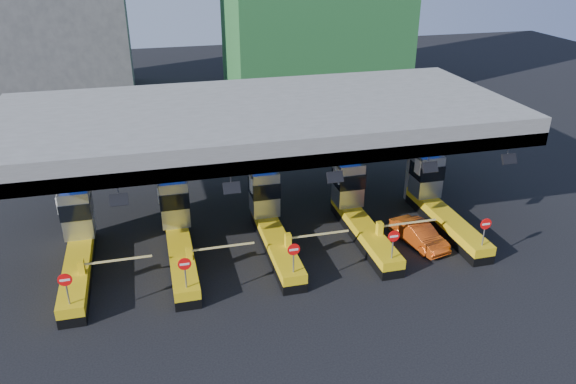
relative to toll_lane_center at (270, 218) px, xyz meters
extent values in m
plane|color=black|center=(0.00, -0.28, -1.40)|extent=(120.00, 120.00, 0.00)
cube|color=slate|center=(0.00, 2.72, 4.85)|extent=(28.00, 12.00, 1.50)
cube|color=#4C4C49|center=(0.00, -2.98, 4.45)|extent=(28.00, 0.60, 0.70)
cube|color=slate|center=(-10.00, 2.72, 1.35)|extent=(1.00, 1.00, 5.50)
cube|color=slate|center=(0.00, 2.72, 1.35)|extent=(1.00, 1.00, 5.50)
cube|color=slate|center=(10.00, 2.72, 1.35)|extent=(1.00, 1.00, 5.50)
cylinder|color=slate|center=(-7.50, -2.98, 3.85)|extent=(0.06, 0.06, 0.50)
cube|color=black|center=(-7.50, -3.18, 3.50)|extent=(0.80, 0.38, 0.54)
cylinder|color=slate|center=(-2.50, -2.98, 3.85)|extent=(0.06, 0.06, 0.50)
cube|color=black|center=(-2.50, -3.18, 3.50)|extent=(0.80, 0.38, 0.54)
cylinder|color=slate|center=(2.50, -2.98, 3.85)|extent=(0.06, 0.06, 0.50)
cube|color=black|center=(2.50, -3.18, 3.50)|extent=(0.80, 0.38, 0.54)
cylinder|color=slate|center=(7.50, -2.98, 3.85)|extent=(0.06, 0.06, 0.50)
cube|color=black|center=(7.50, -3.18, 3.50)|extent=(0.80, 0.38, 0.54)
cylinder|color=slate|center=(12.00, -2.98, 3.85)|extent=(0.06, 0.06, 0.50)
cube|color=black|center=(12.00, -3.18, 3.50)|extent=(0.80, 0.38, 0.54)
cube|color=black|center=(-10.00, -1.28, -1.15)|extent=(1.20, 8.00, 0.50)
cube|color=#E5B70C|center=(-10.00, -1.28, -0.65)|extent=(1.20, 8.00, 0.50)
cube|color=#9EA3A8|center=(-10.00, 1.52, 0.90)|extent=(1.50, 1.50, 2.60)
cube|color=black|center=(-10.00, 1.50, 1.20)|extent=(1.56, 1.56, 0.90)
cube|color=#0C2DBF|center=(-10.00, 1.52, 2.48)|extent=(1.30, 0.35, 0.55)
cube|color=white|center=(-10.80, 1.22, 1.60)|extent=(0.06, 0.70, 0.90)
cylinder|color=slate|center=(-10.00, -4.88, 0.25)|extent=(0.07, 0.07, 1.30)
cylinder|color=red|center=(-10.00, -4.91, 0.85)|extent=(0.60, 0.04, 0.60)
cube|color=white|center=(-10.00, -4.93, 0.85)|extent=(0.42, 0.02, 0.10)
cube|color=#E5B70C|center=(-9.65, -2.48, -0.05)|extent=(0.30, 0.35, 0.70)
cube|color=white|center=(-8.00, -2.48, 0.05)|extent=(3.20, 0.08, 0.08)
cube|color=black|center=(-5.00, -1.28, -1.15)|extent=(1.20, 8.00, 0.50)
cube|color=#E5B70C|center=(-5.00, -1.28, -0.65)|extent=(1.20, 8.00, 0.50)
cube|color=#9EA3A8|center=(-5.00, 1.52, 0.90)|extent=(1.50, 1.50, 2.60)
cube|color=black|center=(-5.00, 1.50, 1.20)|extent=(1.56, 1.56, 0.90)
cube|color=#0C2DBF|center=(-5.00, 1.52, 2.48)|extent=(1.30, 0.35, 0.55)
cube|color=white|center=(-5.80, 1.22, 1.60)|extent=(0.06, 0.70, 0.90)
cylinder|color=slate|center=(-5.00, -4.88, 0.25)|extent=(0.07, 0.07, 1.30)
cylinder|color=red|center=(-5.00, -4.91, 0.85)|extent=(0.60, 0.04, 0.60)
cube|color=white|center=(-5.00, -4.93, 0.85)|extent=(0.42, 0.02, 0.10)
cube|color=#E5B70C|center=(-4.65, -2.48, -0.05)|extent=(0.30, 0.35, 0.70)
cube|color=white|center=(-3.00, -2.48, 0.05)|extent=(3.20, 0.08, 0.08)
cube|color=black|center=(0.00, -1.28, -1.15)|extent=(1.20, 8.00, 0.50)
cube|color=#E5B70C|center=(0.00, -1.28, -0.65)|extent=(1.20, 8.00, 0.50)
cube|color=#9EA3A8|center=(0.00, 1.52, 0.90)|extent=(1.50, 1.50, 2.60)
cube|color=black|center=(0.00, 1.50, 1.20)|extent=(1.56, 1.56, 0.90)
cube|color=#0C2DBF|center=(0.00, 1.52, 2.48)|extent=(1.30, 0.35, 0.55)
cube|color=white|center=(-0.80, 1.22, 1.60)|extent=(0.06, 0.70, 0.90)
cylinder|color=slate|center=(0.00, -4.88, 0.25)|extent=(0.07, 0.07, 1.30)
cylinder|color=red|center=(0.00, -4.91, 0.85)|extent=(0.60, 0.04, 0.60)
cube|color=white|center=(0.00, -4.93, 0.85)|extent=(0.42, 0.02, 0.10)
cube|color=#E5B70C|center=(0.35, -2.48, -0.05)|extent=(0.30, 0.35, 0.70)
cube|color=white|center=(2.00, -2.48, 0.05)|extent=(3.20, 0.08, 0.08)
cube|color=black|center=(5.00, -1.28, -1.15)|extent=(1.20, 8.00, 0.50)
cube|color=#E5B70C|center=(5.00, -1.28, -0.65)|extent=(1.20, 8.00, 0.50)
cube|color=#9EA3A8|center=(5.00, 1.52, 0.90)|extent=(1.50, 1.50, 2.60)
cube|color=black|center=(5.00, 1.50, 1.20)|extent=(1.56, 1.56, 0.90)
cube|color=#0C2DBF|center=(5.00, 1.52, 2.48)|extent=(1.30, 0.35, 0.55)
cube|color=white|center=(4.20, 1.22, 1.60)|extent=(0.06, 0.70, 0.90)
cylinder|color=slate|center=(5.00, -4.88, 0.25)|extent=(0.07, 0.07, 1.30)
cylinder|color=red|center=(5.00, -4.91, 0.85)|extent=(0.60, 0.04, 0.60)
cube|color=white|center=(5.00, -4.93, 0.85)|extent=(0.42, 0.02, 0.10)
cube|color=#E5B70C|center=(5.35, -2.48, -0.05)|extent=(0.30, 0.35, 0.70)
cube|color=white|center=(7.00, -2.48, 0.05)|extent=(3.20, 0.08, 0.08)
cube|color=black|center=(10.00, -1.28, -1.15)|extent=(1.20, 8.00, 0.50)
cube|color=#E5B70C|center=(10.00, -1.28, -0.65)|extent=(1.20, 8.00, 0.50)
cube|color=#9EA3A8|center=(10.00, 1.52, 0.90)|extent=(1.50, 1.50, 2.60)
cube|color=black|center=(10.00, 1.50, 1.20)|extent=(1.56, 1.56, 0.90)
cube|color=#0C2DBF|center=(10.00, 1.52, 2.48)|extent=(1.30, 0.35, 0.55)
cube|color=white|center=(9.20, 1.22, 1.60)|extent=(0.06, 0.70, 0.90)
cylinder|color=slate|center=(10.00, -4.88, 0.25)|extent=(0.07, 0.07, 1.30)
cylinder|color=red|center=(10.00, -4.91, 0.85)|extent=(0.60, 0.04, 0.60)
cube|color=white|center=(10.00, -4.93, 0.85)|extent=(0.42, 0.02, 0.10)
cube|color=#E5B70C|center=(10.35, -2.48, -0.05)|extent=(0.30, 0.35, 0.70)
cube|color=white|center=(12.00, -2.48, 0.05)|extent=(3.20, 0.08, 0.08)
cube|color=#4C4C49|center=(-14.00, 35.72, 7.60)|extent=(14.00, 10.00, 18.00)
imported|color=#C4430F|center=(7.72, -2.45, -0.78)|extent=(2.12, 3.96, 1.24)
camera|label=1|loc=(-5.83, -26.49, 14.19)|focal=35.00mm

